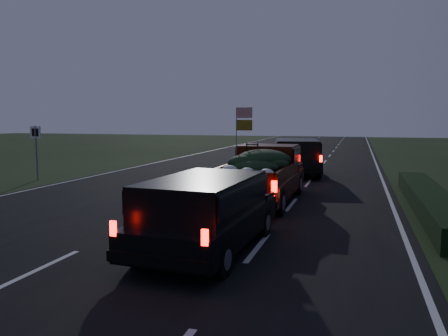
% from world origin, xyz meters
% --- Properties ---
extents(ground, '(120.00, 120.00, 0.00)m').
position_xyz_m(ground, '(0.00, 0.00, 0.00)').
color(ground, black).
rests_on(ground, ground).
extents(road_asphalt, '(14.00, 120.00, 0.02)m').
position_xyz_m(road_asphalt, '(0.00, 0.00, 0.01)').
color(road_asphalt, black).
rests_on(road_asphalt, ground).
extents(hedge_row, '(1.00, 10.00, 0.60)m').
position_xyz_m(hedge_row, '(7.80, 3.00, 0.30)').
color(hedge_row, black).
rests_on(hedge_row, ground).
extents(route_sign, '(0.55, 0.08, 2.50)m').
position_xyz_m(route_sign, '(-8.50, 5.00, 1.66)').
color(route_sign, gray).
rests_on(route_sign, ground).
extents(pickup_truck, '(2.13, 5.47, 2.86)m').
position_xyz_m(pickup_truck, '(2.58, 2.80, 1.07)').
color(pickup_truck, '#401108').
rests_on(pickup_truck, ground).
extents(lead_suv, '(3.01, 5.36, 1.45)m').
position_xyz_m(lead_suv, '(2.70, 10.28, 1.10)').
color(lead_suv, black).
rests_on(lead_suv, ground).
extents(rear_suv, '(2.16, 4.61, 1.30)m').
position_xyz_m(rear_suv, '(2.60, -3.06, 0.98)').
color(rear_suv, black).
rests_on(rear_suv, ground).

